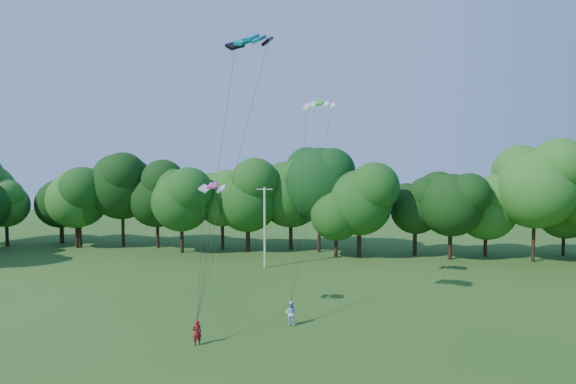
# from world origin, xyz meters

# --- Properties ---
(utility_pole) EXTENTS (1.75, 0.34, 8.81)m
(utility_pole) POSITION_xyz_m (-3.88, 27.07, 4.51)
(utility_pole) COLOR silver
(utility_pole) RESTS_ON ground
(kite_flyer_left) EXTENTS (0.70, 0.64, 1.59)m
(kite_flyer_left) POSITION_xyz_m (-3.24, 5.53, 0.80)
(kite_flyer_left) COLOR maroon
(kite_flyer_left) RESTS_ON ground
(kite_flyer_right) EXTENTS (0.86, 0.68, 1.70)m
(kite_flyer_right) POSITION_xyz_m (1.92, 10.02, 0.85)
(kite_flyer_right) COLOR #B4D9FA
(kite_flyer_right) RESTS_ON ground
(kite_teal) EXTENTS (3.29, 2.05, 0.76)m
(kite_teal) POSITION_xyz_m (-0.56, 8.88, 19.61)
(kite_teal) COLOR #047989
(kite_teal) RESTS_ON ground
(kite_green) EXTENTS (2.74, 1.29, 0.64)m
(kite_green) POSITION_xyz_m (3.05, 17.84, 16.49)
(kite_green) COLOR #29D31F
(kite_green) RESTS_ON ground
(kite_pink) EXTENTS (1.89, 0.95, 0.43)m
(kite_pink) POSITION_xyz_m (-3.67, 9.95, 9.77)
(kite_pink) COLOR #C5367F
(kite_pink) RESTS_ON ground
(tree_back_west) EXTENTS (8.37, 8.37, 12.17)m
(tree_back_west) POSITION_xyz_m (-31.35, 34.25, 7.60)
(tree_back_west) COLOR #332514
(tree_back_west) RESTS_ON ground
(tree_back_center) EXTENTS (10.48, 10.48, 15.24)m
(tree_back_center) POSITION_xyz_m (1.06, 36.77, 9.52)
(tree_back_center) COLOR #2F2312
(tree_back_center) RESTS_ON ground
(tree_back_east) EXTENTS (6.92, 6.92, 10.07)m
(tree_back_east) POSITION_xyz_m (31.08, 39.71, 6.29)
(tree_back_east) COLOR #332014
(tree_back_east) RESTS_ON ground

